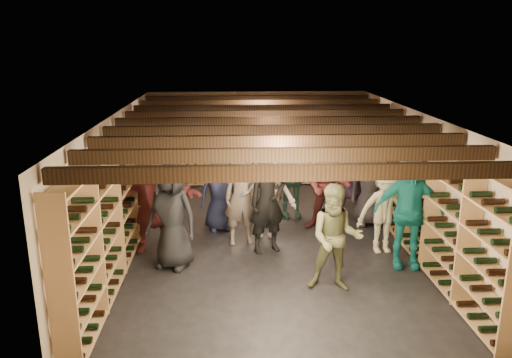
{
  "coord_description": "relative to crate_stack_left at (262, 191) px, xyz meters",
  "views": [
    {
      "loc": [
        -0.7,
        -8.75,
        3.66
      ],
      "look_at": [
        -0.23,
        0.2,
        1.16
      ],
      "focal_mm": 35.0,
      "sensor_mm": 36.0,
      "label": 1
    }
  ],
  "objects": [
    {
      "name": "person_8",
      "position": [
        1.2,
        -1.38,
        0.5
      ],
      "size": [
        1.09,
        0.98,
        1.84
      ],
      "primitive_type": "imported",
      "rotation": [
        0.0,
        0.0,
        -0.39
      ],
      "color": "#4B1B1B",
      "rests_on": "ground"
    },
    {
      "name": "ground",
      "position": [
        0.01,
        -1.84,
        -0.42
      ],
      "size": [
        8.0,
        8.0,
        0.0
      ],
      "primitive_type": "plane",
      "color": "black",
      "rests_on": "ground"
    },
    {
      "name": "person_4",
      "position": [
        2.19,
        -3.04,
        0.52
      ],
      "size": [
        1.17,
        0.61,
        1.9
      ],
      "primitive_type": "imported",
      "rotation": [
        0.0,
        0.0,
        -0.14
      ],
      "color": "#167D79",
      "rests_on": "ground"
    },
    {
      "name": "person_0",
      "position": [
        -1.67,
        -2.86,
        0.47
      ],
      "size": [
        1.02,
        0.86,
        1.79
      ],
      "primitive_type": "imported",
      "rotation": [
        0.0,
        0.0,
        -0.39
      ],
      "color": "black",
      "rests_on": "ground"
    },
    {
      "name": "person_10",
      "position": [
        0.57,
        -0.54,
        0.44
      ],
      "size": [
        1.05,
        0.5,
        1.73
      ],
      "primitive_type": "imported",
      "rotation": [
        0.0,
        0.0,
        0.08
      ],
      "color": "#2A4E3F",
      "rests_on": "ground"
    },
    {
      "name": "wine_rack_left",
      "position": [
        -2.56,
        -1.84,
        0.65
      ],
      "size": [
        0.32,
        7.5,
        2.15
      ],
      "color": "tan",
      "rests_on": "ground"
    },
    {
      "name": "wine_rack_back",
      "position": [
        0.01,
        1.99,
        0.65
      ],
      "size": [
        4.7,
        0.3,
        2.15
      ],
      "color": "tan",
      "rests_on": "ground"
    },
    {
      "name": "walls",
      "position": [
        0.01,
        -1.84,
        0.78
      ],
      "size": [
        5.52,
        8.02,
        2.4
      ],
      "color": "#BEAA94",
      "rests_on": "ground"
    },
    {
      "name": "person_5",
      "position": [
        -2.09,
        -2.11,
        0.51
      ],
      "size": [
        1.82,
        0.95,
        1.88
      ],
      "primitive_type": "imported",
      "rotation": [
        0.0,
        0.0,
        0.24
      ],
      "color": "brown",
      "rests_on": "ground"
    },
    {
      "name": "person_7",
      "position": [
        -0.5,
        -1.91,
        0.47
      ],
      "size": [
        0.72,
        0.53,
        1.8
      ],
      "primitive_type": "imported",
      "rotation": [
        0.0,
        0.0,
        0.16
      ],
      "color": "gray",
      "rests_on": "ground"
    },
    {
      "name": "person_2",
      "position": [
        0.86,
        -3.78,
        0.4
      ],
      "size": [
        0.9,
        0.76,
        1.65
      ],
      "primitive_type": "imported",
      "rotation": [
        0.0,
        0.0,
        -0.18
      ],
      "color": "brown",
      "rests_on": "ground"
    },
    {
      "name": "person_1",
      "position": [
        -0.05,
        -2.31,
        0.51
      ],
      "size": [
        0.8,
        0.66,
        1.87
      ],
      "primitive_type": "imported",
      "rotation": [
        0.0,
        0.0,
        0.37
      ],
      "color": "black",
      "rests_on": "ground"
    },
    {
      "name": "person_6",
      "position": [
        -0.93,
        -1.19,
        0.34
      ],
      "size": [
        0.84,
        0.65,
        1.54
      ],
      "primitive_type": "imported",
      "rotation": [
        0.0,
        0.0,
        0.24
      ],
      "color": "#1E2444",
      "rests_on": "ground"
    },
    {
      "name": "person_11",
      "position": [
        1.86,
        -0.54,
        0.42
      ],
      "size": [
        1.57,
        0.52,
        1.69
      ],
      "primitive_type": "imported",
      "rotation": [
        0.0,
        0.0,
        -0.01
      ],
      "color": "#704E7B",
      "rests_on": "ground"
    },
    {
      "name": "person_12",
      "position": [
        2.12,
        -1.05,
        0.41
      ],
      "size": [
        0.85,
        0.58,
        1.67
      ],
      "primitive_type": "imported",
      "rotation": [
        0.0,
        0.0,
        0.06
      ],
      "color": "#35363A",
      "rests_on": "ground"
    },
    {
      "name": "crate_stack_left",
      "position": [
        0.0,
        0.0,
        0.0
      ],
      "size": [
        0.54,
        0.39,
        0.85
      ],
      "rotation": [
        0.0,
        0.0,
        -0.13
      ],
      "color": "#A78358",
      "rests_on": "ground"
    },
    {
      "name": "ceiling_joists",
      "position": [
        0.01,
        -1.84,
        1.84
      ],
      "size": [
        5.4,
        7.12,
        0.18
      ],
      "color": "black",
      "rests_on": "ground"
    },
    {
      "name": "crate_stack_right",
      "position": [
        -0.08,
        0.62,
        -0.25
      ],
      "size": [
        0.51,
        0.35,
        0.34
      ],
      "rotation": [
        0.0,
        0.0,
        -0.03
      ],
      "color": "#A78358",
      "rests_on": "ground"
    },
    {
      "name": "person_9",
      "position": [
        -0.04,
        -1.61,
        0.48
      ],
      "size": [
        1.22,
        0.77,
        1.8
      ],
      "primitive_type": "imported",
      "rotation": [
        0.0,
        0.0,
        -0.09
      ],
      "color": "beige",
      "rests_on": "ground"
    },
    {
      "name": "ceiling",
      "position": [
        0.01,
        -1.84,
        1.98
      ],
      "size": [
        5.5,
        8.0,
        0.01
      ],
      "primitive_type": "cube",
      "color": "beige",
      "rests_on": "walls"
    },
    {
      "name": "wine_rack_right",
      "position": [
        2.58,
        -1.84,
        0.65
      ],
      "size": [
        0.32,
        7.5,
        2.15
      ],
      "color": "tan",
      "rests_on": "ground"
    },
    {
      "name": "crate_loose",
      "position": [
        0.23,
        0.78,
        -0.34
      ],
      "size": [
        0.56,
        0.43,
        0.17
      ],
      "primitive_type": "cube",
      "rotation": [
        0.0,
        0.0,
        -0.22
      ],
      "color": "#A78358",
      "rests_on": "ground"
    },
    {
      "name": "person_3",
      "position": [
        2.0,
        -2.45,
        0.36
      ],
      "size": [
        1.06,
        0.66,
        1.57
      ],
      "primitive_type": "imported",
      "rotation": [
        0.0,
        0.0,
        0.08
      ],
      "color": "beige",
      "rests_on": "ground"
    }
  ]
}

